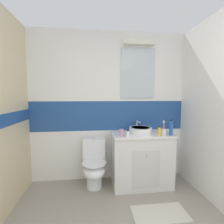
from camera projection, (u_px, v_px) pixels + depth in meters
name	position (u px, v px, depth m)	size (l,w,h in m)	color
wall_back_tiled	(109.00, 106.00, 2.78)	(3.20, 0.20, 2.50)	white
vanity_cabinet	(141.00, 159.00, 2.60)	(0.94, 0.56, 0.85)	silver
sink_basin	(140.00, 130.00, 2.56)	(0.36, 0.40, 0.17)	white
toilet	(94.00, 165.00, 2.55)	(0.37, 0.50, 0.76)	white
toothbrush_cup	(164.00, 131.00, 2.43)	(0.07, 0.07, 0.22)	white
soap_dispenser	(121.00, 133.00, 2.34)	(0.06, 0.06, 0.15)	pink
perfume_flask_small	(128.00, 133.00, 2.34)	(0.04, 0.03, 0.10)	white
shampoo_bottle_tall	(171.00, 128.00, 2.40)	(0.05, 0.05, 0.24)	#2659B2
deodorant_spray_can	(159.00, 131.00, 2.39)	(0.05, 0.05, 0.14)	yellow
bath_mat	(160.00, 213.00, 1.97)	(0.67, 0.34, 0.01)	beige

